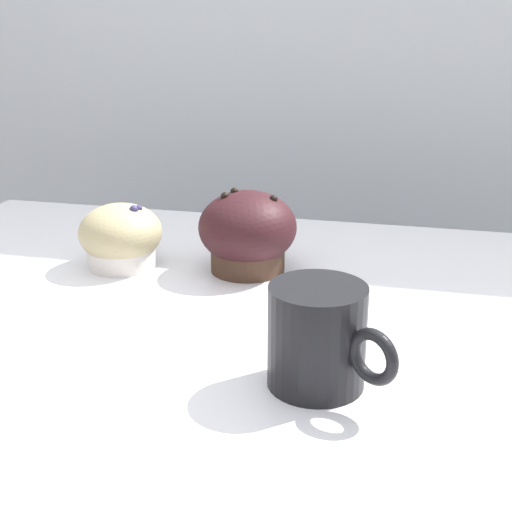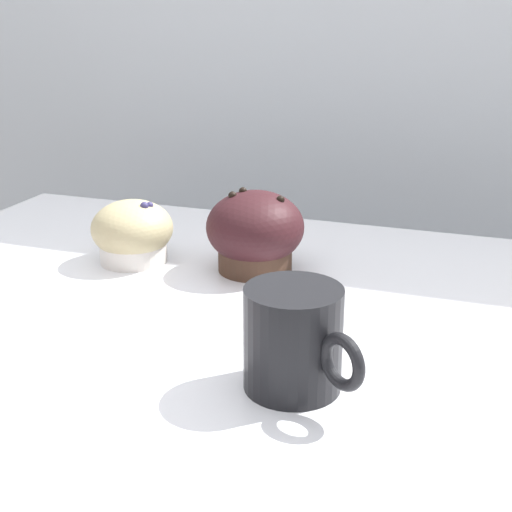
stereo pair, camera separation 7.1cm
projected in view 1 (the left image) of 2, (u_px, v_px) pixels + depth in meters
wall_back at (355, 205)px, 1.25m from camera, size 3.20×0.10×1.80m
muffin_back_left at (121, 237)px, 0.80m from camera, size 0.09×0.09×0.07m
muffin_front_left at (248, 233)px, 0.79m from camera, size 0.11×0.11×0.09m
coffee_cup at (319, 335)px, 0.55m from camera, size 0.10×0.09×0.08m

